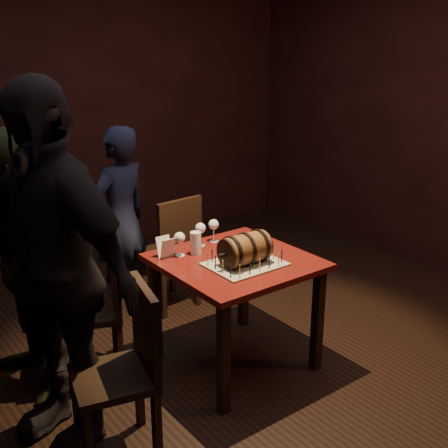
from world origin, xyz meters
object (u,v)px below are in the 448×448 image
(wine_glass_mid, at_px, (200,229))
(person_left_front, at_px, (52,271))
(chair_back, at_px, (173,247))
(pub_table, at_px, (235,275))
(person_left_rear, at_px, (18,270))
(pint_of_ale, at_px, (196,244))
(wine_glass_left, at_px, (180,239))
(chair_left_rear, at_px, (100,300))
(barrel_cake, at_px, (245,249))
(chair_left_front, at_px, (128,362))
(person_back, at_px, (121,220))
(wine_glass_right, at_px, (214,226))

(wine_glass_mid, relative_size, person_left_front, 0.08)
(chair_back, bearing_deg, pub_table, -96.66)
(person_left_rear, bearing_deg, person_left_front, -0.12)
(pint_of_ale, distance_m, person_left_front, 1.05)
(wine_glass_left, distance_m, chair_left_rear, 0.63)
(wine_glass_mid, bearing_deg, barrel_cake, -87.08)
(pub_table, relative_size, person_left_rear, 0.56)
(barrel_cake, relative_size, chair_left_front, 0.38)
(person_back, xyz_separation_m, person_left_rear, (-1.00, -0.68, 0.08))
(barrel_cake, height_order, chair_left_front, barrel_cake)
(wine_glass_mid, bearing_deg, person_left_rear, 171.25)
(pint_of_ale, distance_m, chair_back, 0.81)
(pint_of_ale, bearing_deg, chair_back, 69.86)
(wine_glass_mid, relative_size, chair_left_front, 0.17)
(chair_left_rear, bearing_deg, chair_left_front, -104.86)
(chair_left_rear, bearing_deg, chair_back, 30.99)
(wine_glass_right, bearing_deg, chair_left_rear, 174.79)
(wine_glass_right, bearing_deg, chair_left_front, -146.92)
(person_left_front, bearing_deg, chair_left_rear, 116.85)
(person_left_front, bearing_deg, barrel_cake, 66.63)
(wine_glass_left, height_order, wine_glass_right, same)
(wine_glass_left, relative_size, wine_glass_right, 1.00)
(wine_glass_mid, xyz_separation_m, pint_of_ale, (-0.11, -0.11, -0.04))
(pint_of_ale, relative_size, chair_left_front, 0.16)
(pint_of_ale, bearing_deg, barrel_cake, -68.23)
(chair_back, relative_size, chair_left_rear, 1.00)
(wine_glass_mid, distance_m, chair_left_front, 1.17)
(chair_back, bearing_deg, wine_glass_left, -118.13)
(wine_glass_mid, xyz_separation_m, person_back, (-0.16, 0.86, -0.13))
(pint_of_ale, height_order, person_back, person_back)
(wine_glass_mid, relative_size, chair_back, 0.17)
(wine_glass_mid, relative_size, person_left_rear, 0.10)
(chair_left_rear, height_order, person_left_rear, person_left_rear)
(wine_glass_left, relative_size, person_back, 0.11)
(chair_back, height_order, person_left_rear, person_left_rear)
(wine_glass_right, xyz_separation_m, chair_left_front, (-1.03, -0.67, -0.35))
(barrel_cake, xyz_separation_m, wine_glass_left, (-0.24, 0.37, 0.01))
(pub_table, relative_size, pint_of_ale, 6.00)
(chair_left_rear, distance_m, person_left_front, 0.74)
(pub_table, height_order, person_back, person_back)
(wine_glass_left, bearing_deg, pint_of_ale, -18.96)
(wine_glass_right, xyz_separation_m, person_left_front, (-1.25, -0.33, 0.10))
(wine_glass_mid, relative_size, person_back, 0.11)
(barrel_cake, xyz_separation_m, person_left_front, (-1.15, 0.13, 0.11))
(wine_glass_right, height_order, chair_left_rear, chair_left_rear)
(chair_left_rear, xyz_separation_m, chair_left_front, (-0.20, -0.74, 0.00))
(barrel_cake, distance_m, person_left_rear, 1.34)
(wine_glass_left, height_order, chair_back, chair_back)
(chair_back, relative_size, person_left_rear, 0.57)
(chair_left_front, bearing_deg, wine_glass_left, 40.03)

